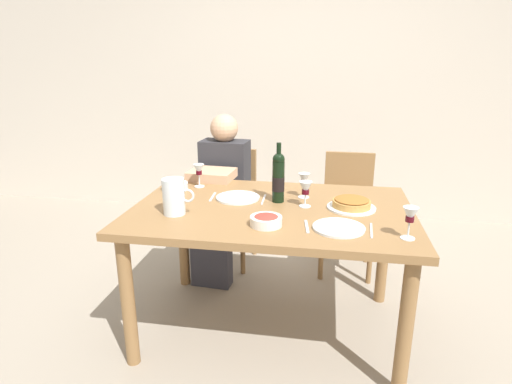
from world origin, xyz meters
name	(u,v)px	position (x,y,z in m)	size (l,w,h in m)	color
ground_plane	(270,327)	(0.00, 0.00, 0.00)	(8.00, 8.00, 0.00)	gray
back_wall	(301,74)	(0.00, 2.09, 1.40)	(8.00, 0.10, 2.80)	beige
dining_table	(272,223)	(0.00, 0.00, 0.67)	(1.50, 1.00, 0.76)	olive
wine_bottle	(278,177)	(0.02, 0.10, 0.90)	(0.07, 0.07, 0.34)	black
water_pitcher	(174,199)	(-0.48, -0.19, 0.84)	(0.17, 0.11, 0.19)	silver
baked_tart	(352,204)	(0.42, 0.05, 0.79)	(0.26, 0.26, 0.06)	silver
salad_bowl	(266,220)	(0.01, -0.27, 0.79)	(0.16, 0.16, 0.05)	white
olive_bowl	(175,186)	(-0.63, 0.22, 0.79)	(0.16, 0.16, 0.05)	silver
wine_glass_left_diner	(304,180)	(0.16, 0.20, 0.86)	(0.07, 0.07, 0.14)	silver
wine_glass_right_diner	(306,189)	(0.18, 0.04, 0.86)	(0.07, 0.07, 0.14)	silver
wine_glass_centre	(410,216)	(0.65, -0.32, 0.87)	(0.07, 0.07, 0.15)	silver
wine_glass_spare	(199,171)	(-0.50, 0.31, 0.86)	(0.07, 0.07, 0.15)	silver
dinner_plate_left_setting	(238,198)	(-0.21, 0.11, 0.77)	(0.25, 0.25, 0.01)	silver
dinner_plate_right_setting	(339,228)	(0.35, -0.26, 0.77)	(0.25, 0.25, 0.01)	silver
fork_left_setting	(213,197)	(-0.36, 0.11, 0.76)	(0.16, 0.01, 0.01)	silver
knife_left_setting	(264,200)	(-0.06, 0.11, 0.76)	(0.18, 0.01, 0.01)	silver
knife_right_setting	(371,230)	(0.50, -0.26, 0.76)	(0.18, 0.01, 0.01)	silver
spoon_right_setting	(307,226)	(0.20, -0.26, 0.76)	(0.16, 0.01, 0.01)	silver
chair_left	(230,198)	(-0.44, 0.90, 0.50)	(0.43, 0.43, 0.87)	olive
diner_left	(220,192)	(-0.46, 0.66, 0.62)	(0.36, 0.52, 1.16)	#2D2D33
chair_right	(348,204)	(0.45, 0.90, 0.50)	(0.41, 0.41, 0.87)	olive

